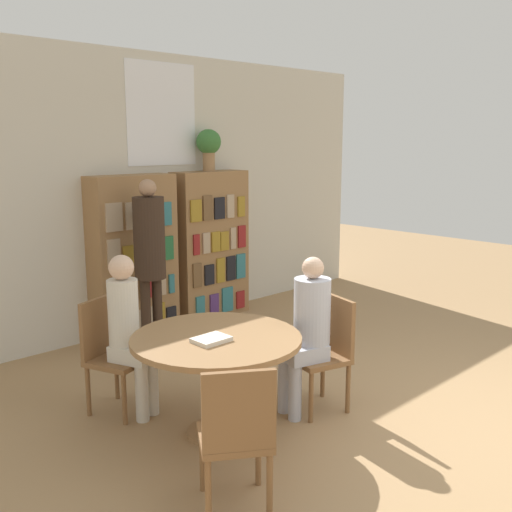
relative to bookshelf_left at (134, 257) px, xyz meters
The scene contains 13 objects.
ground_plane 3.82m from the bookshelf_left, 81.81° to the right, with size 16.00×16.00×0.00m, color #9E7A51.
wall_back 0.86m from the bookshelf_left, 20.18° to the left, with size 6.40×0.07×3.00m.
bookshelf_left is the anchor object (origin of this frame).
bookshelf_right 1.06m from the bookshelf_left, ahead, with size 0.94×0.34×1.72m.
flower_vase 1.57m from the bookshelf_left, ahead, with size 0.28×0.28×0.48m.
reading_table 2.46m from the bookshelf_left, 109.56° to the right, with size 1.20×1.20×0.73m.
chair_near_camera 3.38m from the bookshelf_left, 113.48° to the right, with size 0.55×0.55×0.89m.
chair_left_side 1.86m from the bookshelf_left, 128.71° to the right, with size 0.51×0.51×0.89m.
chair_far_side 2.59m from the bookshelf_left, 88.15° to the right, with size 0.49×0.49×0.89m.
seated_reader_left 1.94m from the bookshelf_left, 123.99° to the right, with size 0.33×0.38×1.24m.
seated_reader_right 2.52m from the bookshelf_left, 92.04° to the right, with size 0.41×0.36×1.22m.
librarian_standing 0.55m from the bookshelf_left, 104.98° to the right, with size 0.31×0.58×1.71m.
open_book_on_table 2.54m from the bookshelf_left, 111.15° to the right, with size 0.24×0.18×0.03m.
Camera 1 is at (-3.92, -1.67, 2.08)m, focal length 42.00 mm.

